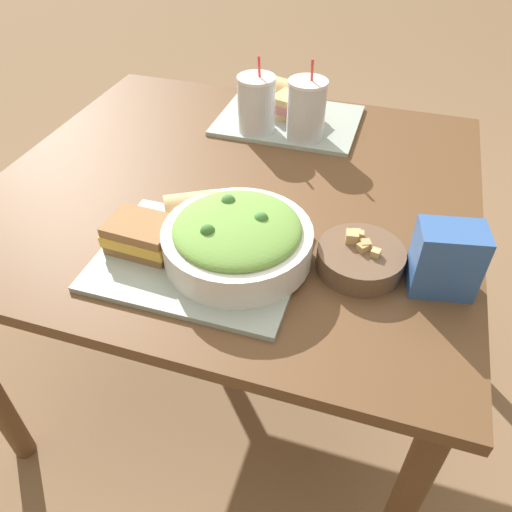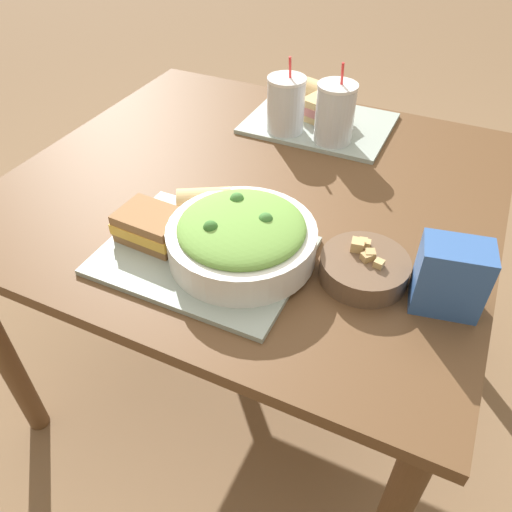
{
  "view_description": "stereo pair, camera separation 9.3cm",
  "coord_description": "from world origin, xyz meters",
  "px_view_note": "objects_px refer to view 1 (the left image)",
  "views": [
    {
      "loc": [
        0.37,
        -0.99,
        1.45
      ],
      "look_at": [
        0.16,
        -0.32,
        0.83
      ],
      "focal_mm": 35.0,
      "sensor_mm": 36.0,
      "label": 1
    },
    {
      "loc": [
        0.45,
        -0.95,
        1.45
      ],
      "look_at": [
        0.16,
        -0.32,
        0.83
      ],
      "focal_mm": 35.0,
      "sensor_mm": 36.0,
      "label": 2
    }
  ],
  "objects_px": {
    "sandwich_far": "(294,107)",
    "baguette_far": "(286,91)",
    "baguette_near": "(193,208)",
    "sandwich_near": "(142,235)",
    "chip_bag": "(446,260)",
    "drink_cup_dark": "(256,105)",
    "soup_bowl": "(360,258)",
    "drink_cup_red": "(306,111)",
    "salad_bowl": "(238,238)"
  },
  "relations": [
    {
      "from": "sandwich_near",
      "to": "baguette_near",
      "type": "bearing_deg",
      "value": 64.76
    },
    {
      "from": "soup_bowl",
      "to": "drink_cup_dark",
      "type": "height_order",
      "value": "drink_cup_dark"
    },
    {
      "from": "baguette_near",
      "to": "sandwich_far",
      "type": "bearing_deg",
      "value": -38.61
    },
    {
      "from": "soup_bowl",
      "to": "drink_cup_red",
      "type": "distance_m",
      "value": 0.53
    },
    {
      "from": "chip_bag",
      "to": "sandwich_near",
      "type": "bearing_deg",
      "value": 176.5
    },
    {
      "from": "sandwich_far",
      "to": "baguette_far",
      "type": "xyz_separation_m",
      "value": [
        -0.05,
        0.1,
        0.0
      ]
    },
    {
      "from": "sandwich_far",
      "to": "baguette_far",
      "type": "relative_size",
      "value": 1.19
    },
    {
      "from": "sandwich_far",
      "to": "drink_cup_red",
      "type": "bearing_deg",
      "value": -44.19
    },
    {
      "from": "drink_cup_red",
      "to": "baguette_far",
      "type": "bearing_deg",
      "value": 118.37
    },
    {
      "from": "sandwich_far",
      "to": "drink_cup_red",
      "type": "relative_size",
      "value": 0.68
    },
    {
      "from": "salad_bowl",
      "to": "drink_cup_dark",
      "type": "distance_m",
      "value": 0.55
    },
    {
      "from": "soup_bowl",
      "to": "chip_bag",
      "type": "xyz_separation_m",
      "value": [
        0.15,
        -0.01,
        0.04
      ]
    },
    {
      "from": "soup_bowl",
      "to": "sandwich_near",
      "type": "distance_m",
      "value": 0.44
    },
    {
      "from": "sandwich_near",
      "to": "drink_cup_red",
      "type": "bearing_deg",
      "value": 73.21
    },
    {
      "from": "drink_cup_dark",
      "to": "chip_bag",
      "type": "relative_size",
      "value": 1.49
    },
    {
      "from": "sandwich_near",
      "to": "drink_cup_dark",
      "type": "distance_m",
      "value": 0.57
    },
    {
      "from": "baguette_near",
      "to": "chip_bag",
      "type": "relative_size",
      "value": 0.96
    },
    {
      "from": "sandwich_far",
      "to": "chip_bag",
      "type": "distance_m",
      "value": 0.74
    },
    {
      "from": "soup_bowl",
      "to": "sandwich_near",
      "type": "bearing_deg",
      "value": -168.97
    },
    {
      "from": "baguette_near",
      "to": "baguette_far",
      "type": "xyz_separation_m",
      "value": [
        0.03,
        0.65,
        -0.0
      ]
    },
    {
      "from": "soup_bowl",
      "to": "drink_cup_red",
      "type": "xyz_separation_m",
      "value": [
        -0.23,
        0.48,
        0.06
      ]
    },
    {
      "from": "salad_bowl",
      "to": "baguette_near",
      "type": "relative_size",
      "value": 2.2
    },
    {
      "from": "baguette_near",
      "to": "chip_bag",
      "type": "distance_m",
      "value": 0.52
    },
    {
      "from": "baguette_far",
      "to": "chip_bag",
      "type": "relative_size",
      "value": 0.88
    },
    {
      "from": "baguette_far",
      "to": "drink_cup_red",
      "type": "relative_size",
      "value": 0.58
    },
    {
      "from": "sandwich_near",
      "to": "baguette_near",
      "type": "relative_size",
      "value": 1.07
    },
    {
      "from": "salad_bowl",
      "to": "drink_cup_red",
      "type": "height_order",
      "value": "drink_cup_red"
    },
    {
      "from": "baguette_near",
      "to": "drink_cup_dark",
      "type": "distance_m",
      "value": 0.45
    },
    {
      "from": "sandwich_far",
      "to": "drink_cup_red",
      "type": "xyz_separation_m",
      "value": [
        0.06,
        -0.1,
        0.04
      ]
    },
    {
      "from": "sandwich_far",
      "to": "baguette_near",
      "type": "bearing_deg",
      "value": -82.13
    },
    {
      "from": "salad_bowl",
      "to": "sandwich_far",
      "type": "distance_m",
      "value": 0.64
    },
    {
      "from": "soup_bowl",
      "to": "sandwich_near",
      "type": "relative_size",
      "value": 1.19
    },
    {
      "from": "soup_bowl",
      "to": "baguette_near",
      "type": "distance_m",
      "value": 0.37
    },
    {
      "from": "sandwich_near",
      "to": "chip_bag",
      "type": "xyz_separation_m",
      "value": [
        0.59,
        0.08,
        0.03
      ]
    },
    {
      "from": "salad_bowl",
      "to": "sandwich_far",
      "type": "height_order",
      "value": "salad_bowl"
    },
    {
      "from": "sandwich_near",
      "to": "baguette_far",
      "type": "xyz_separation_m",
      "value": [
        0.09,
        0.77,
        0.0
      ]
    },
    {
      "from": "soup_bowl",
      "to": "salad_bowl",
      "type": "bearing_deg",
      "value": -167.51
    },
    {
      "from": "sandwich_far",
      "to": "soup_bowl",
      "type": "bearing_deg",
      "value": -47.34
    },
    {
      "from": "chip_bag",
      "to": "salad_bowl",
      "type": "bearing_deg",
      "value": 175.54
    },
    {
      "from": "salad_bowl",
      "to": "sandwich_near",
      "type": "distance_m",
      "value": 0.2
    },
    {
      "from": "baguette_near",
      "to": "sandwich_far",
      "type": "xyz_separation_m",
      "value": [
        0.09,
        0.55,
        -0.0
      ]
    },
    {
      "from": "soup_bowl",
      "to": "chip_bag",
      "type": "bearing_deg",
      "value": -3.41
    },
    {
      "from": "salad_bowl",
      "to": "sandwich_near",
      "type": "bearing_deg",
      "value": -170.78
    },
    {
      "from": "sandwich_near",
      "to": "drink_cup_dark",
      "type": "height_order",
      "value": "drink_cup_dark"
    },
    {
      "from": "baguette_far",
      "to": "drink_cup_red",
      "type": "xyz_separation_m",
      "value": [
        0.11,
        -0.21,
        0.04
      ]
    },
    {
      "from": "baguette_near",
      "to": "baguette_far",
      "type": "distance_m",
      "value": 0.66
    },
    {
      "from": "sandwich_near",
      "to": "chip_bag",
      "type": "distance_m",
      "value": 0.59
    },
    {
      "from": "baguette_far",
      "to": "drink_cup_red",
      "type": "height_order",
      "value": "drink_cup_red"
    },
    {
      "from": "sandwich_far",
      "to": "sandwich_near",
      "type": "bearing_deg",
      "value": -85.84
    },
    {
      "from": "sandwich_far",
      "to": "drink_cup_red",
      "type": "height_order",
      "value": "drink_cup_red"
    }
  ]
}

